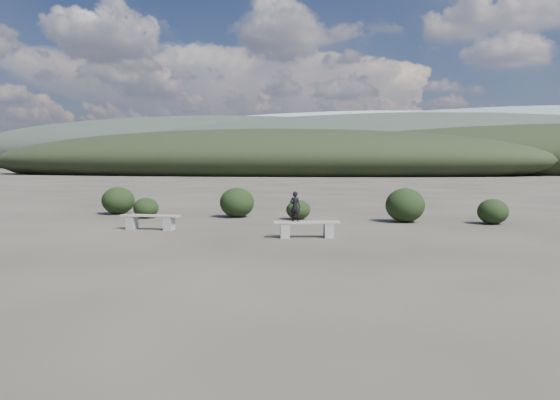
# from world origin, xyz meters

# --- Properties ---
(ground) EXTENTS (1200.00, 1200.00, 0.00)m
(ground) POSITION_xyz_m (0.00, 0.00, 0.00)
(ground) COLOR #332E27
(ground) RESTS_ON ground
(bench_left) EXTENTS (1.95, 0.44, 0.48)m
(bench_left) POSITION_xyz_m (-3.99, 4.56, 0.29)
(bench_left) COLOR gray
(bench_left) RESTS_ON ground
(bench_right) EXTENTS (1.94, 0.90, 0.48)m
(bench_right) POSITION_xyz_m (1.28, 3.77, 0.29)
(bench_right) COLOR gray
(bench_right) RESTS_ON ground
(seated_person) EXTENTS (0.35, 0.26, 0.87)m
(seated_person) POSITION_xyz_m (0.95, 3.68, 0.91)
(seated_person) COLOR black
(seated_person) RESTS_ON bench_right
(shrub_a) EXTENTS (0.98, 0.98, 0.80)m
(shrub_a) POSITION_xyz_m (-5.85, 7.97, 0.40)
(shrub_a) COLOR black
(shrub_a) RESTS_ON ground
(shrub_b) EXTENTS (1.37, 1.37, 1.18)m
(shrub_b) POSITION_xyz_m (-2.47, 9.09, 0.59)
(shrub_b) COLOR black
(shrub_b) RESTS_ON ground
(shrub_c) EXTENTS (0.93, 0.93, 0.74)m
(shrub_c) POSITION_xyz_m (0.06, 8.81, 0.37)
(shrub_c) COLOR black
(shrub_c) RESTS_ON ground
(shrub_d) EXTENTS (1.42, 1.42, 1.24)m
(shrub_d) POSITION_xyz_m (4.05, 8.72, 0.62)
(shrub_d) COLOR black
(shrub_d) RESTS_ON ground
(shrub_e) EXTENTS (1.07, 1.07, 0.89)m
(shrub_e) POSITION_xyz_m (7.07, 8.72, 0.45)
(shrub_e) COLOR black
(shrub_e) RESTS_ON ground
(shrub_f) EXTENTS (1.36, 1.36, 1.15)m
(shrub_f) POSITION_xyz_m (-7.78, 9.28, 0.58)
(shrub_f) COLOR black
(shrub_f) RESTS_ON ground
(mountain_ridges) EXTENTS (500.00, 400.00, 56.00)m
(mountain_ridges) POSITION_xyz_m (-7.48, 339.06, 10.84)
(mountain_ridges) COLOR black
(mountain_ridges) RESTS_ON ground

